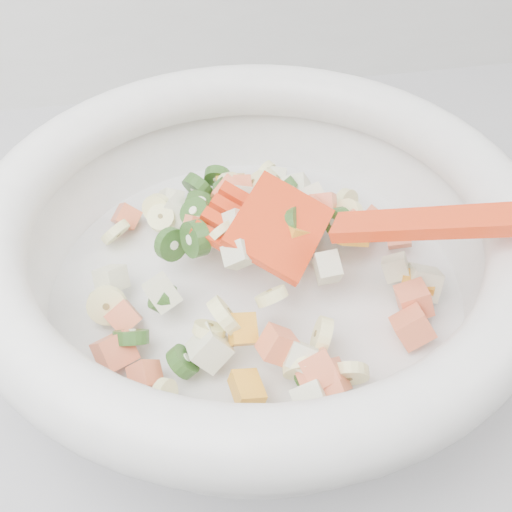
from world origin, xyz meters
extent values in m
cube|color=#95959A|center=(0.00, 1.45, 0.45)|extent=(2.00, 0.60, 0.90)
cylinder|color=white|center=(0.01, 1.40, 0.91)|extent=(0.33, 0.33, 0.02)
torus|color=white|center=(0.01, 1.40, 0.98)|extent=(0.40, 0.40, 0.04)
cylinder|color=#FFFAAA|center=(-0.02, 1.44, 0.95)|extent=(0.04, 0.04, 0.02)
cylinder|color=#FFFAAA|center=(0.10, 1.47, 0.93)|extent=(0.03, 0.02, 0.03)
cylinder|color=#FFFAAA|center=(-0.09, 1.46, 0.93)|extent=(0.03, 0.03, 0.03)
cylinder|color=#FFFAAA|center=(0.09, 1.43, 0.94)|extent=(0.03, 0.04, 0.03)
cylinder|color=#FFFAAA|center=(-0.07, 1.30, 0.93)|extent=(0.02, 0.03, 0.03)
cylinder|color=#FFFAAA|center=(0.04, 1.32, 0.94)|extent=(0.02, 0.03, 0.03)
cylinder|color=#FFFAAA|center=(0.04, 1.52, 0.93)|extent=(0.03, 0.02, 0.03)
cylinder|color=#FFFAAA|center=(0.03, 1.50, 0.94)|extent=(0.03, 0.04, 0.03)
cylinder|color=#FFFAAA|center=(-0.03, 1.34, 0.94)|extent=(0.03, 0.03, 0.02)
cylinder|color=#FFFAAA|center=(-0.01, 1.41, 0.96)|extent=(0.03, 0.03, 0.03)
cylinder|color=#FFFAAA|center=(0.01, 1.50, 0.94)|extent=(0.03, 0.03, 0.02)
cylinder|color=#FFFAAA|center=(-0.10, 1.38, 0.94)|extent=(0.04, 0.03, 0.04)
cylinder|color=#FFFAAA|center=(-0.05, 1.47, 0.94)|extent=(0.03, 0.03, 0.02)
cylinder|color=#FFFAAA|center=(-0.06, 1.48, 0.94)|extent=(0.03, 0.03, 0.03)
cylinder|color=#FFFAAA|center=(0.07, 1.46, 0.94)|extent=(0.03, 0.03, 0.01)
cylinder|color=#FFFAAA|center=(0.05, 1.30, 0.93)|extent=(0.03, 0.02, 0.03)
cylinder|color=#FFFAAA|center=(0.01, 1.35, 0.96)|extent=(0.03, 0.03, 0.03)
cylinder|color=#FFFAAA|center=(0.02, 1.30, 0.94)|extent=(0.03, 0.02, 0.03)
cylinder|color=#FFFAAA|center=(0.05, 1.50, 0.94)|extent=(0.03, 0.04, 0.03)
cylinder|color=#FFFAAA|center=(0.04, 1.44, 0.96)|extent=(0.03, 0.03, 0.03)
cylinder|color=#FFFAAA|center=(-0.02, 1.34, 0.95)|extent=(0.03, 0.04, 0.04)
cylinder|color=#FFFAAA|center=(-0.10, 1.39, 0.93)|extent=(0.03, 0.02, 0.03)
cube|color=#F06D4C|center=(-0.10, 1.34, 0.93)|extent=(0.03, 0.04, 0.03)
cube|color=#F06D4C|center=(0.06, 1.43, 0.95)|extent=(0.03, 0.03, 0.03)
cube|color=#F06D4C|center=(0.03, 1.30, 0.94)|extent=(0.03, 0.03, 0.04)
cube|color=#F06D4C|center=(0.13, 1.42, 0.93)|extent=(0.02, 0.03, 0.03)
cube|color=#F06D4C|center=(0.11, 1.32, 0.93)|extent=(0.03, 0.03, 0.03)
cube|color=#F06D4C|center=(-0.09, 1.37, 0.93)|extent=(0.03, 0.03, 0.03)
cube|color=#F06D4C|center=(-0.03, 1.43, 0.95)|extent=(0.03, 0.02, 0.03)
cube|color=#F06D4C|center=(0.03, 1.29, 0.93)|extent=(0.04, 0.03, 0.04)
cube|color=#F06D4C|center=(0.01, 1.49, 0.94)|extent=(0.02, 0.03, 0.03)
cube|color=#F06D4C|center=(0.00, 1.48, 0.94)|extent=(0.03, 0.03, 0.03)
cube|color=#F06D4C|center=(-0.01, 1.45, 0.95)|extent=(0.03, 0.03, 0.03)
cube|color=#F06D4C|center=(0.12, 1.35, 0.93)|extent=(0.03, 0.03, 0.03)
cube|color=#F06D4C|center=(-0.08, 1.32, 0.93)|extent=(0.02, 0.02, 0.03)
cube|color=#F06D4C|center=(0.09, 1.43, 0.94)|extent=(0.03, 0.03, 0.03)
cube|color=#F06D4C|center=(0.01, 1.32, 0.95)|extent=(0.03, 0.02, 0.03)
cube|color=#F06D4C|center=(0.11, 1.43, 0.93)|extent=(0.03, 0.03, 0.03)
cube|color=#F06D4C|center=(0.08, 1.45, 0.95)|extent=(0.03, 0.03, 0.03)
cube|color=#F06D4C|center=(-0.08, 1.49, 0.93)|extent=(0.03, 0.03, 0.03)
cylinder|color=green|center=(-0.05, 1.42, 0.95)|extent=(0.03, 0.03, 0.03)
cylinder|color=green|center=(0.00, 1.52, 0.94)|extent=(0.03, 0.02, 0.03)
cylinder|color=green|center=(0.05, 1.48, 0.94)|extent=(0.03, 0.03, 0.03)
cylinder|color=green|center=(0.04, 1.41, 0.96)|extent=(0.03, 0.03, 0.03)
cylinder|color=green|center=(0.00, 1.49, 0.94)|extent=(0.03, 0.04, 0.03)
cylinder|color=green|center=(-0.06, 1.38, 0.94)|extent=(0.03, 0.03, 0.03)
cylinder|color=green|center=(-0.03, 1.45, 0.95)|extent=(0.03, 0.03, 0.03)
cylinder|color=green|center=(0.03, 1.30, 0.93)|extent=(0.03, 0.02, 0.02)
cylinder|color=green|center=(-0.05, 1.32, 0.93)|extent=(0.03, 0.03, 0.03)
cylinder|color=green|center=(0.05, 1.47, 0.94)|extent=(0.03, 0.03, 0.03)
cylinder|color=green|center=(-0.03, 1.41, 0.96)|extent=(0.02, 0.04, 0.04)
cylinder|color=green|center=(-0.08, 1.35, 0.94)|extent=(0.04, 0.03, 0.03)
cylinder|color=green|center=(-0.02, 1.48, 0.94)|extent=(0.04, 0.03, 0.02)
cylinder|color=green|center=(-0.02, 1.51, 0.93)|extent=(0.03, 0.04, 0.04)
cylinder|color=green|center=(0.08, 1.43, 0.94)|extent=(0.02, 0.03, 0.03)
cube|color=beige|center=(-0.03, 1.33, 0.94)|extent=(0.03, 0.03, 0.03)
cube|color=beige|center=(-0.04, 1.48, 0.93)|extent=(0.04, 0.03, 0.03)
cube|color=beige|center=(0.13, 1.37, 0.93)|extent=(0.03, 0.04, 0.03)
cube|color=beige|center=(0.07, 1.46, 0.94)|extent=(0.03, 0.04, 0.04)
cube|color=beige|center=(0.06, 1.38, 0.95)|extent=(0.02, 0.03, 0.03)
cube|color=beige|center=(0.06, 1.49, 0.94)|extent=(0.03, 0.03, 0.03)
cube|color=beige|center=(0.00, 1.46, 0.95)|extent=(0.03, 0.03, 0.02)
cube|color=beige|center=(0.05, 1.47, 0.94)|extent=(0.03, 0.03, 0.03)
cube|color=beige|center=(0.00, 1.39, 0.96)|extent=(0.02, 0.02, 0.03)
cube|color=beige|center=(0.05, 1.51, 0.93)|extent=(0.03, 0.03, 0.02)
cube|color=beige|center=(0.02, 1.28, 0.93)|extent=(0.03, 0.02, 0.03)
cube|color=beige|center=(0.02, 1.31, 0.94)|extent=(0.03, 0.03, 0.03)
cube|color=beige|center=(0.01, 1.46, 0.96)|extent=(0.03, 0.03, 0.03)
cube|color=beige|center=(-0.04, 1.49, 0.93)|extent=(0.03, 0.03, 0.03)
cube|color=beige|center=(0.00, 1.42, 0.97)|extent=(0.02, 0.03, 0.03)
cube|color=beige|center=(-0.06, 1.38, 0.94)|extent=(0.03, 0.03, 0.03)
cube|color=beige|center=(-0.10, 1.41, 0.94)|extent=(0.03, 0.03, 0.03)
cube|color=beige|center=(0.11, 1.38, 0.94)|extent=(0.03, 0.03, 0.03)
cube|color=#F9A92D|center=(0.01, 1.51, 0.93)|extent=(0.03, 0.03, 0.02)
cube|color=#F9A92D|center=(0.09, 1.41, 0.94)|extent=(0.03, 0.02, 0.03)
cube|color=#F9A92D|center=(-0.01, 1.33, 0.95)|extent=(0.02, 0.02, 0.02)
cube|color=#F9A92D|center=(0.04, 1.40, 0.96)|extent=(0.03, 0.02, 0.02)
cube|color=#F9A92D|center=(-0.01, 1.29, 0.94)|extent=(0.02, 0.03, 0.02)
cube|color=#F9A92D|center=(0.13, 1.36, 0.93)|extent=(0.03, 0.03, 0.02)
cube|color=red|center=(0.03, 1.41, 0.97)|extent=(0.09, 0.09, 0.04)
cube|color=red|center=(0.01, 1.45, 0.97)|extent=(0.03, 0.03, 0.02)
cube|color=red|center=(0.00, 1.43, 0.97)|extent=(0.03, 0.03, 0.02)
cube|color=red|center=(-0.01, 1.42, 0.97)|extent=(0.03, 0.03, 0.02)
cube|color=red|center=(-0.02, 1.41, 0.97)|extent=(0.03, 0.03, 0.02)
cube|color=red|center=(0.15, 1.33, 1.02)|extent=(0.19, 0.13, 0.09)
camera|label=1|loc=(-0.05, 1.06, 1.27)|focal=45.00mm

